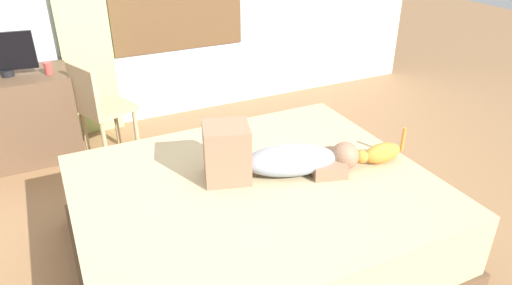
{
  "coord_description": "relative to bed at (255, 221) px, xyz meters",
  "views": [
    {
      "loc": [
        -0.85,
        -1.92,
        1.99
      ],
      "look_at": [
        0.22,
        0.3,
        0.68
      ],
      "focal_mm": 32.27,
      "sensor_mm": 36.0,
      "label": 1
    }
  ],
  "objects": [
    {
      "name": "person_lying",
      "position": [
        0.15,
        0.05,
        0.38
      ],
      "size": [
        0.93,
        0.48,
        0.34
      ],
      "color": "#8C939E",
      "rests_on": "bed"
    },
    {
      "name": "curtain_left",
      "position": [
        -0.59,
        2.27,
        0.91
      ],
      "size": [
        0.44,
        0.06,
        2.36
      ],
      "primitive_type": "cube",
      "color": "#ADCC75",
      "rests_on": "ground"
    },
    {
      "name": "cat",
      "position": [
        0.8,
        -0.12,
        0.34
      ],
      "size": [
        0.36,
        0.12,
        0.21
      ],
      "color": "#C67A2D",
      "rests_on": "bed"
    },
    {
      "name": "desk",
      "position": [
        -1.24,
        1.99,
        0.11
      ],
      "size": [
        0.9,
        0.56,
        0.74
      ],
      "color": "brown",
      "rests_on": "ground"
    },
    {
      "name": "chair_by_desk",
      "position": [
        -0.63,
        1.64,
        0.25
      ],
      "size": [
        0.5,
        0.5,
        0.86
      ],
      "color": "tan",
      "rests_on": "ground"
    },
    {
      "name": "bed",
      "position": [
        0.0,
        0.0,
        0.0
      ],
      "size": [
        2.07,
        1.73,
        0.53
      ],
      "color": "brown",
      "rests_on": "ground"
    },
    {
      "name": "tv_monitor",
      "position": [
        -1.24,
        1.99,
        0.66
      ],
      "size": [
        0.48,
        0.1,
        0.35
      ],
      "color": "black",
      "rests_on": "desk"
    },
    {
      "name": "ground_plane",
      "position": [
        -0.12,
        -0.1,
        -0.26
      ],
      "size": [
        16.0,
        16.0,
        0.0
      ],
      "primitive_type": "plane",
      "color": "olive"
    },
    {
      "name": "cup",
      "position": [
        -0.94,
        1.9,
        0.53
      ],
      "size": [
        0.06,
        0.06,
        0.1
      ],
      "primitive_type": "cylinder",
      "color": "#B23D38",
      "rests_on": "desk"
    }
  ]
}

